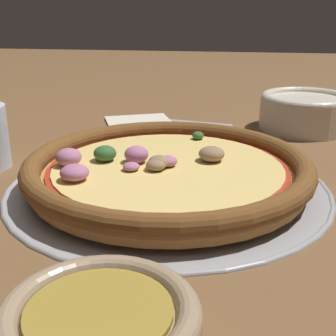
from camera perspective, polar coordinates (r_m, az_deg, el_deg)
The scene contains 7 objects.
ground_plane at distance 0.56m, azimuth 0.00°, elevation -2.44°, with size 3.00×3.00×0.00m, color brown.
pizza_tray at distance 0.56m, azimuth 0.00°, elevation -2.09°, with size 0.38×0.38×0.01m.
pizza at distance 0.55m, azimuth -0.11°, elevation -0.05°, with size 0.34×0.34×0.04m.
bowl_near at distance 0.30m, azimuth -9.20°, elevation -19.31°, with size 0.12×0.12×0.05m.
bowl_far at distance 0.83m, azimuth 16.35°, elevation 6.74°, with size 0.15×0.15×0.06m.
napkin at distance 0.83m, azimuth -3.34°, elevation 5.43°, with size 0.16×0.17×0.01m.
fork at distance 0.86m, azimuth 1.43°, elevation 5.78°, with size 0.17×0.05×0.00m.
Camera 1 is at (0.07, -0.51, 0.21)m, focal length 50.00 mm.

